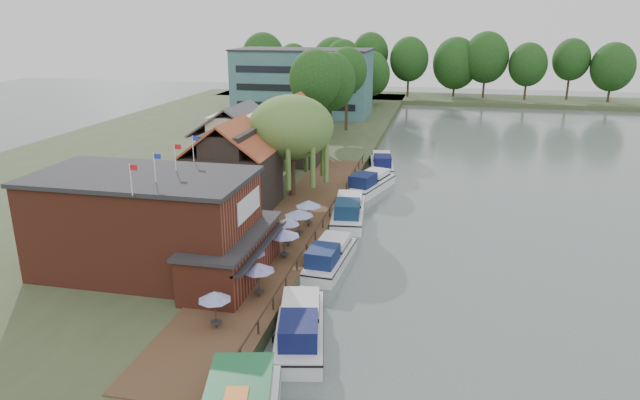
# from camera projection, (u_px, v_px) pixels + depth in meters

# --- Properties ---
(ground) EXTENTS (260.00, 260.00, 0.00)m
(ground) POSITION_uv_depth(u_px,v_px,m) (367.00, 297.00, 39.84)
(ground) COLOR #4D5958
(ground) RESTS_ON ground
(land_bank) EXTENTS (50.00, 140.00, 1.00)m
(land_bank) POSITION_uv_depth(u_px,v_px,m) (186.00, 156.00, 78.37)
(land_bank) COLOR #384728
(land_bank) RESTS_ON ground
(quay_deck) EXTENTS (6.00, 50.00, 0.10)m
(quay_deck) POSITION_uv_depth(u_px,v_px,m) (293.00, 226.00, 50.46)
(quay_deck) COLOR #47301E
(quay_deck) RESTS_ON land_bank
(quay_rail) EXTENTS (0.20, 49.00, 1.00)m
(quay_rail) POSITION_uv_depth(u_px,v_px,m) (324.00, 222.00, 50.24)
(quay_rail) COLOR black
(quay_rail) RESTS_ON land_bank
(pub) EXTENTS (20.00, 11.00, 7.30)m
(pub) POSITION_uv_depth(u_px,v_px,m) (171.00, 225.00, 40.35)
(pub) COLOR maroon
(pub) RESTS_ON land_bank
(hotel_block) EXTENTS (25.40, 12.40, 12.30)m
(hotel_block) POSITION_uv_depth(u_px,v_px,m) (303.00, 82.00, 107.29)
(hotel_block) COLOR #38666B
(hotel_block) RESTS_ON land_bank
(cottage_a) EXTENTS (8.60, 7.60, 8.50)m
(cottage_a) POSITION_uv_depth(u_px,v_px,m) (232.00, 165.00, 54.33)
(cottage_a) COLOR black
(cottage_a) RESTS_ON land_bank
(cottage_b) EXTENTS (9.60, 8.60, 8.50)m
(cottage_b) POSITION_uv_depth(u_px,v_px,m) (239.00, 143.00, 64.24)
(cottage_b) COLOR beige
(cottage_b) RESTS_ON land_bank
(cottage_c) EXTENTS (7.60, 7.60, 8.50)m
(cottage_c) POSITION_uv_depth(u_px,v_px,m) (294.00, 129.00, 71.81)
(cottage_c) COLOR black
(cottage_c) RESTS_ON land_bank
(willow) EXTENTS (8.60, 8.60, 10.43)m
(willow) POSITION_uv_depth(u_px,v_px,m) (291.00, 146.00, 57.77)
(willow) COLOR #476B2D
(willow) RESTS_ON land_bank
(umbrella_0) EXTENTS (1.97, 1.97, 2.38)m
(umbrella_0) POSITION_uv_depth(u_px,v_px,m) (215.00, 310.00, 33.46)
(umbrella_0) COLOR navy
(umbrella_0) RESTS_ON quay_deck
(umbrella_1) EXTENTS (2.16, 2.16, 2.38)m
(umbrella_1) POSITION_uv_depth(u_px,v_px,m) (259.00, 280.00, 37.29)
(umbrella_1) COLOR navy
(umbrella_1) RESTS_ON quay_deck
(umbrella_2) EXTENTS (2.15, 2.15, 2.38)m
(umbrella_2) POSITION_uv_depth(u_px,v_px,m) (251.00, 262.00, 39.94)
(umbrella_2) COLOR navy
(umbrella_2) RESTS_ON quay_deck
(umbrella_3) EXTENTS (2.41, 2.41, 2.38)m
(umbrella_3) POSITION_uv_depth(u_px,v_px,m) (284.00, 244.00, 43.23)
(umbrella_3) COLOR #211C9A
(umbrella_3) RESTS_ON quay_deck
(umbrella_4) EXTENTS (1.94, 1.94, 2.38)m
(umbrella_4) POSITION_uv_depth(u_px,v_px,m) (288.00, 232.00, 45.66)
(umbrella_4) COLOR navy
(umbrella_4) RESTS_ON quay_deck
(umbrella_5) EXTENTS (2.46, 2.46, 2.38)m
(umbrella_5) POSITION_uv_depth(u_px,v_px,m) (299.00, 223.00, 47.67)
(umbrella_5) COLOR navy
(umbrella_5) RESTS_ON quay_deck
(umbrella_6) EXTENTS (2.26, 2.26, 2.38)m
(umbrella_6) POSITION_uv_depth(u_px,v_px,m) (308.00, 213.00, 50.04)
(umbrella_6) COLOR navy
(umbrella_6) RESTS_ON quay_deck
(cruiser_0) EXTENTS (5.17, 10.30, 2.39)m
(cruiser_0) POSITION_uv_depth(u_px,v_px,m) (300.00, 322.00, 34.25)
(cruiser_0) COLOR silver
(cruiser_0) RESTS_ON ground
(cruiser_1) EXTENTS (3.67, 9.57, 2.25)m
(cruiser_1) POSITION_uv_depth(u_px,v_px,m) (329.00, 253.00, 44.46)
(cruiser_1) COLOR silver
(cruiser_1) RESTS_ON ground
(cruiser_2) EXTENTS (4.38, 10.48, 2.48)m
(cruiser_2) POSITION_uv_depth(u_px,v_px,m) (349.00, 208.00, 54.70)
(cruiser_2) COLOR white
(cruiser_2) RESTS_ON ground
(cruiser_3) EXTENTS (5.86, 10.39, 2.40)m
(cruiser_3) POSITION_uv_depth(u_px,v_px,m) (370.00, 181.00, 64.04)
(cruiser_3) COLOR white
(cruiser_3) RESTS_ON ground
(cruiser_4) EXTENTS (4.49, 9.96, 2.32)m
(cruiser_4) POSITION_uv_depth(u_px,v_px,m) (382.00, 161.00, 72.81)
(cruiser_4) COLOR silver
(cruiser_4) RESTS_ON ground
(swan) EXTENTS (0.44, 0.44, 0.44)m
(swan) POSITION_uv_depth(u_px,v_px,m) (262.00, 396.00, 29.12)
(swan) COLOR white
(swan) RESTS_ON ground
(bank_tree_0) EXTENTS (7.16, 7.16, 13.74)m
(bank_tree_0) POSITION_uv_depth(u_px,v_px,m) (315.00, 99.00, 79.44)
(bank_tree_0) COLOR #143811
(bank_tree_0) RESTS_ON land_bank
(bank_tree_1) EXTENTS (7.61, 7.61, 12.97)m
(bank_tree_1) POSITION_uv_depth(u_px,v_px,m) (330.00, 96.00, 85.94)
(bank_tree_1) COLOR #143811
(bank_tree_1) RESTS_ON land_bank
(bank_tree_2) EXTENTS (6.50, 6.50, 13.37)m
(bank_tree_2) POSITION_uv_depth(u_px,v_px,m) (347.00, 89.00, 92.05)
(bank_tree_2) COLOR #143811
(bank_tree_2) RESTS_ON land_bank
(bank_tree_3) EXTENTS (8.63, 8.63, 12.24)m
(bank_tree_3) POSITION_uv_depth(u_px,v_px,m) (347.00, 79.00, 112.89)
(bank_tree_3) COLOR #143811
(bank_tree_3) RESTS_ON land_bank
(bank_tree_4) EXTENTS (8.11, 8.11, 11.19)m
(bank_tree_4) POSITION_uv_depth(u_px,v_px,m) (370.00, 78.00, 119.30)
(bank_tree_4) COLOR #143811
(bank_tree_4) RESTS_ON land_bank
(bank_tree_5) EXTENTS (8.47, 8.47, 13.21)m
(bank_tree_5) POSITION_uv_depth(u_px,v_px,m) (343.00, 69.00, 129.57)
(bank_tree_5) COLOR #143811
(bank_tree_5) RESTS_ON land_bank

